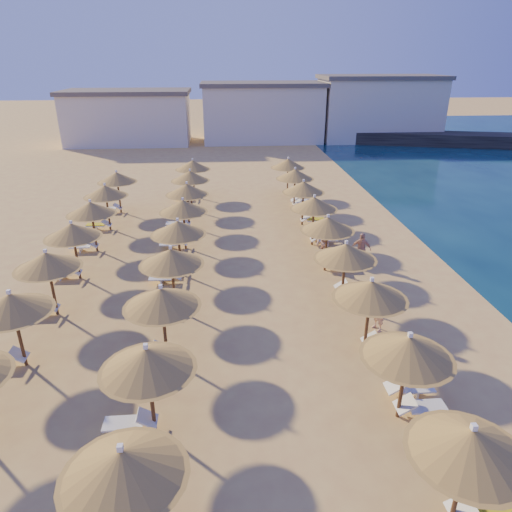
{
  "coord_description": "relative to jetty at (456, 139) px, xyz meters",
  "views": [
    {
      "loc": [
        -1.95,
        -16.39,
        10.26
      ],
      "look_at": [
        -0.4,
        4.0,
        1.3
      ],
      "focal_mm": 32.0,
      "sensor_mm": 36.0,
      "label": 1
    }
  ],
  "objects": [
    {
      "name": "jetty",
      "position": [
        0.0,
        0.0,
        0.0
      ],
      "size": [
        30.03,
        11.51,
        1.5
      ],
      "primitive_type": "cube",
      "rotation": [
        0.0,
        0.0,
        -0.26
      ],
      "color": "black",
      "rests_on": "ground"
    },
    {
      "name": "ground",
      "position": [
        -27.43,
        -39.68,
        -0.75
      ],
      "size": [
        220.0,
        220.0,
        0.0
      ],
      "primitive_type": "plane",
      "color": "#DDB861",
      "rests_on": "ground"
    },
    {
      "name": "beachgoer_b",
      "position": [
        -23.96,
        -33.23,
        0.14
      ],
      "size": [
        0.92,
        1.04,
        1.79
      ],
      "primitive_type": "imported",
      "rotation": [
        0.0,
        0.0,
        -1.24
      ],
      "color": "tan",
      "rests_on": "ground"
    },
    {
      "name": "parasol_row_inland",
      "position": [
        -36.68,
        -34.82,
        1.76
      ],
      "size": [
        2.76,
        24.01,
        3.06
      ],
      "color": "brown",
      "rests_on": "ground"
    },
    {
      "name": "beachgoer_a",
      "position": [
        -23.24,
        -40.59,
        0.2
      ],
      "size": [
        0.67,
        0.81,
        1.9
      ],
      "primitive_type": "imported",
      "rotation": [
        0.0,
        0.0,
        -1.2
      ],
      "color": "tan",
      "rests_on": "ground"
    },
    {
      "name": "beachgoer_c",
      "position": [
        -22.14,
        -34.26,
        0.15
      ],
      "size": [
        1.14,
        0.73,
        1.8
      ],
      "primitive_type": "imported",
      "rotation": [
        0.0,
        0.0,
        -0.3
      ],
      "color": "tan",
      "rests_on": "ground"
    },
    {
      "name": "parasol_row_west",
      "position": [
        -31.61,
        -36.59,
        1.76
      ],
      "size": [
        2.76,
        34.63,
        3.06
      ],
      "color": "brown",
      "rests_on": "ground"
    },
    {
      "name": "hotel_blocks",
      "position": [
        -23.29,
        5.2,
        2.95
      ],
      "size": [
        47.97,
        9.06,
        8.1
      ],
      "color": "beige",
      "rests_on": "ground"
    },
    {
      "name": "loungers",
      "position": [
        -29.76,
        -36.39,
        -0.41
      ],
      "size": [
        15.5,
        32.46,
        0.66
      ],
      "color": "white",
      "rests_on": "ground"
    },
    {
      "name": "parasol_row_east",
      "position": [
        -24.16,
        -36.59,
        1.76
      ],
      "size": [
        2.76,
        34.63,
        3.06
      ],
      "color": "brown",
      "rests_on": "ground"
    }
  ]
}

